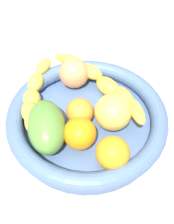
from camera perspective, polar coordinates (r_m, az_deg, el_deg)
name	(u,v)px	position (r cm, az deg, el deg)	size (l,w,h in cm)	color
kitchen_counter	(87,133)	(63.57, 0.00, -4.03)	(120.00, 120.00, 3.00)	#B8A598
fruit_bowl	(87,120)	(59.96, 0.00, -1.49)	(32.25, 32.25, 5.85)	#4A6797
banana_draped_left	(105,85)	(63.16, 3.52, 5.27)	(27.15, 7.00, 5.72)	yellow
banana_draped_right	(34,96)	(61.91, -10.24, 2.96)	(16.30, 16.15, 5.30)	yellow
orange_front	(113,153)	(52.60, 4.96, -7.90)	(6.17, 6.17, 6.17)	orange
orange_mid_left	(80,134)	(54.74, -1.41, -4.17)	(6.25, 6.25, 6.25)	orange
orange_mid_right	(80,112)	(58.46, -1.38, 0.06)	(5.50, 5.50, 5.50)	orange
apple_yellow	(113,112)	(57.38, 5.04, -0.05)	(7.34, 7.34, 7.34)	#E9C051
peach_blush	(74,73)	(65.46, -2.51, 7.49)	(6.59, 6.59, 6.59)	#EC935E
mango_green	(46,127)	(55.64, -7.83, -2.80)	(11.86, 7.14, 7.18)	#558B3A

